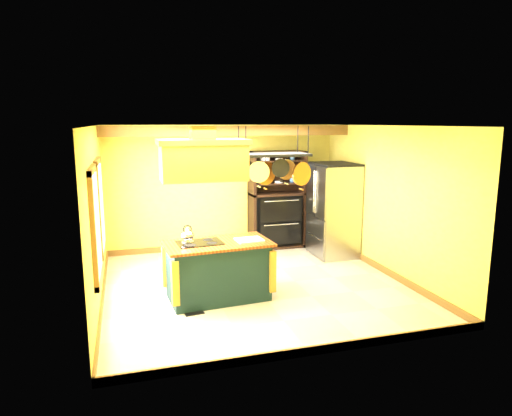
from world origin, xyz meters
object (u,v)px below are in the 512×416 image
range_hood (203,158)px  refrigerator (333,212)px  pot_rack (274,163)px  hutch (276,210)px  kitchen_island (218,270)px

range_hood → refrigerator: range_hood is taller
pot_rack → hutch: pot_rack is taller
kitchen_island → refrigerator: refrigerator is taller
refrigerator → hutch: 1.33m
pot_rack → hutch: bearing=70.4°
kitchen_island → refrigerator: (2.79, 1.71, 0.45)m
refrigerator → range_hood: bearing=-150.3°
pot_rack → refrigerator: size_ratio=0.64×
kitchen_island → hutch: bearing=50.2°
range_hood → pot_rack: size_ratio=1.10×
pot_rack → refrigerator: (1.87, 1.71, -1.21)m
kitchen_island → hutch: 3.27m
pot_rack → hutch: 3.11m
range_hood → hutch: range_hood is taller
kitchen_island → range_hood: (-0.20, -0.00, 1.76)m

